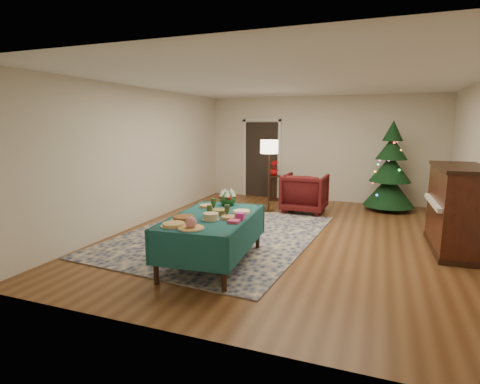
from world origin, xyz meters
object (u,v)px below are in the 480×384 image
at_px(buffet_table, 213,225).
at_px(potted_plant, 274,171).
at_px(floor_lamp, 269,151).
at_px(piano, 457,210).
at_px(gift_box, 240,216).
at_px(side_table, 274,188).
at_px(christmas_tree, 390,170).
at_px(armchair, 305,191).

height_order(buffet_table, potted_plant, potted_plant).
relative_size(floor_lamp, piano, 1.03).
xyz_separation_m(gift_box, side_table, (-0.87, 4.85, -0.45)).
relative_size(buffet_table, gift_box, 16.71).
bearing_deg(potted_plant, christmas_tree, -3.21).
bearing_deg(side_table, gift_box, -79.86).
distance_m(buffet_table, piano, 3.83).
xyz_separation_m(armchair, floor_lamp, (-0.77, -0.30, 0.91)).
bearing_deg(gift_box, potted_plant, 100.14).
bearing_deg(armchair, potted_plant, -43.88).
distance_m(side_table, potted_plant, 0.45).
xyz_separation_m(buffet_table, piano, (3.34, 1.88, 0.09)).
relative_size(floor_lamp, side_table, 2.50).
xyz_separation_m(floor_lamp, christmas_tree, (2.57, 1.20, -0.46)).
relative_size(side_table, potted_plant, 1.66).
relative_size(armchair, side_table, 1.48).
distance_m(armchair, piano, 3.31).
height_order(potted_plant, piano, piano).
xyz_separation_m(gift_box, floor_lamp, (-0.61, 3.49, 0.63)).
distance_m(buffet_table, floor_lamp, 3.52).
xyz_separation_m(gift_box, potted_plant, (-0.87, 4.85, -0.00)).
distance_m(buffet_table, christmas_tree, 5.22).
bearing_deg(side_table, buffet_table, -84.86).
bearing_deg(gift_box, side_table, 100.14).
xyz_separation_m(armchair, piano, (2.75, -1.84, 0.18)).
bearing_deg(potted_plant, piano, -37.57).
height_order(armchair, floor_lamp, floor_lamp).
height_order(floor_lamp, christmas_tree, christmas_tree).
height_order(gift_box, floor_lamp, floor_lamp).
distance_m(gift_box, floor_lamp, 3.60).
bearing_deg(buffet_table, gift_box, -9.01).
bearing_deg(armchair, buffet_table, 83.14).
relative_size(buffet_table, christmas_tree, 0.93).
distance_m(gift_box, potted_plant, 4.93).
bearing_deg(potted_plant, buffet_table, -84.86).
relative_size(gift_box, floor_lamp, 0.07).
bearing_deg(floor_lamp, potted_plant, 100.54).
distance_m(potted_plant, piano, 4.76).
bearing_deg(piano, armchair, 146.21).
relative_size(buffet_table, potted_plant, 4.85).
relative_size(potted_plant, christmas_tree, 0.19).
distance_m(buffet_table, potted_plant, 4.81).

